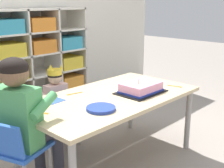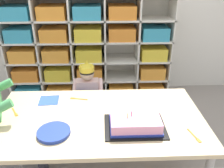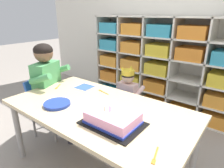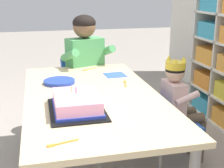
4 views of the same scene
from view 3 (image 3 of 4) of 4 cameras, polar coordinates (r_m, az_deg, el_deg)
ground at (r=1.93m, az=-3.64°, el=-23.35°), size 16.00×16.00×0.00m
classroom_back_wall at (r=2.89m, az=19.97°, el=19.56°), size 5.22×0.10×2.69m
storage_cubby_shelf at (r=2.82m, az=13.04°, el=5.05°), size 2.05×0.38×1.29m
activity_table at (r=1.59m, az=-4.09°, el=-8.61°), size 1.51×0.82×0.62m
classroom_chair_blue at (r=2.13m, az=3.54°, el=-7.29°), size 0.38×0.36×0.56m
child_with_crown at (r=2.15m, az=5.15°, el=-2.61°), size 0.30×0.31×0.80m
classroom_chair_adult_side at (r=2.28m, az=-19.01°, el=-4.34°), size 0.43×0.42×0.66m
adult_helper_seated at (r=2.14m, az=-17.35°, el=0.68°), size 0.48×0.46×1.04m
birthday_cake_on_tray at (r=1.32m, az=0.25°, el=-10.31°), size 0.41×0.29×0.12m
paper_plate_stack at (r=1.65m, az=-15.89°, el=-5.66°), size 0.22×0.22×0.02m
paper_napkin_square at (r=1.98m, az=-8.10°, el=-0.86°), size 0.16×0.16×0.00m
fork_near_child_seat at (r=1.11m, az=12.60°, el=-20.09°), size 0.05×0.14×0.00m
fork_beside_plate_stack at (r=1.85m, az=-2.72°, el=-2.30°), size 0.15×0.05×0.00m
fork_scattered_mid_table at (r=2.04m, az=-15.77°, el=-0.82°), size 0.08×0.12×0.00m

